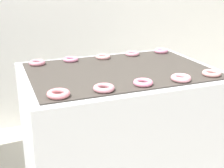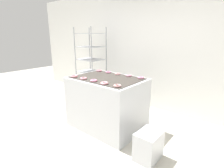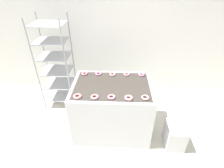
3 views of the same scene
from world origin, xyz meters
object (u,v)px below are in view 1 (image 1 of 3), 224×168
donut_far_left (71,59)px  donut_far_right (132,54)px  donut_far_leftmost (37,63)px  donut_near_left (104,88)px  fryer_machine (119,133)px  donut_near_right (181,78)px  donut_near_leftmost (58,94)px  donut_near_center (143,83)px  donut_near_rightmost (212,73)px  donut_far_center (103,57)px  donut_far_rightmost (161,51)px

donut_far_left → donut_far_right: same height
donut_far_leftmost → donut_far_right: size_ratio=1.04×
donut_near_left → fryer_machine: bearing=55.2°
donut_near_right → donut_near_leftmost: bearing=179.7°
donut_near_center → donut_far_left: (-0.26, 0.68, -0.00)m
donut_far_right → donut_near_right: bearing=-89.1°
donut_near_right → donut_near_rightmost: size_ratio=1.04×
fryer_machine → donut_far_center: donut_far_center is taller
donut_far_left → donut_near_right: bearing=-53.2°
donut_near_left → donut_near_center: 0.25m
fryer_machine → donut_near_leftmost: (-0.49, -0.34, 0.50)m
donut_far_leftmost → donut_near_right: bearing=-41.6°
donut_far_leftmost → donut_far_rightmost: bearing=0.4°
fryer_machine → donut_near_left: (-0.24, -0.34, 0.50)m
fryer_machine → donut_near_left: bearing=-124.8°
donut_far_center → donut_near_left: bearing=-109.1°
donut_far_center → donut_near_right: bearing=-68.8°
donut_far_rightmost → donut_near_right: bearing=-110.1°
donut_far_left → donut_near_rightmost: bearing=-41.6°
donut_near_left → donut_far_right: 0.84m
donut_near_leftmost → donut_near_left: bearing=-0.2°
donut_near_right → donut_near_rightmost: 0.24m
fryer_machine → donut_near_rightmost: bearing=-33.4°
donut_near_center → donut_far_leftmost: size_ratio=1.00×
donut_near_left → donut_near_center: size_ratio=1.03×
fryer_machine → donut_near_rightmost: donut_near_rightmost is taller
donut_near_left → donut_far_center: bearing=70.9°
donut_far_center → donut_near_center: bearing=-88.9°
donut_far_left → donut_far_right: bearing=-0.1°
donut_far_rightmost → donut_near_left: bearing=-137.6°
donut_near_center → donut_near_right: bearing=-2.7°
fryer_machine → donut_far_left: bearing=127.0°
donut_near_leftmost → donut_far_center: donut_near_leftmost is taller
donut_near_center → donut_far_leftmost: bearing=127.6°
fryer_machine → donut_near_leftmost: donut_near_leftmost is taller
donut_near_right → donut_far_right: 0.69m
donut_near_leftmost → donut_far_right: (0.74, 0.68, -0.00)m
donut_near_leftmost → fryer_machine: bearing=34.9°
fryer_machine → donut_far_rightmost: 0.79m
fryer_machine → donut_far_right: donut_far_right is taller
donut_far_left → donut_far_center: (0.25, -0.01, 0.00)m
donut_near_center → donut_far_leftmost: 0.84m
fryer_machine → donut_near_left: 0.65m
donut_far_center → donut_far_right: same height
donut_near_center → donut_far_leftmost: donut_far_leftmost is taller
donut_near_leftmost → donut_far_right: bearing=42.8°
donut_near_center → donut_near_rightmost: same height
donut_near_leftmost → donut_far_right: 1.01m
donut_far_right → donut_near_left: bearing=-125.3°
donut_far_center → donut_far_left: bearing=177.3°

